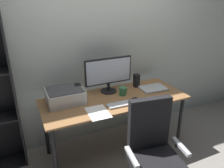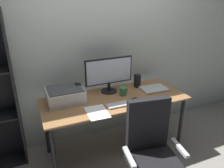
{
  "view_description": "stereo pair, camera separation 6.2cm",
  "coord_description": "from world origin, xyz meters",
  "views": [
    {
      "loc": [
        -0.98,
        -2.08,
        1.87
      ],
      "look_at": [
        -0.04,
        -0.01,
        0.93
      ],
      "focal_mm": 35.24,
      "sensor_mm": 36.0,
      "label": 1
    },
    {
      "loc": [
        -0.92,
        -2.1,
        1.87
      ],
      "look_at": [
        -0.04,
        -0.01,
        0.93
      ],
      "focal_mm": 35.24,
      "sensor_mm": 36.0,
      "label": 2
    }
  ],
  "objects": [
    {
      "name": "speaker_right",
      "position": [
        0.4,
        0.19,
        0.82
      ],
      "size": [
        0.06,
        0.07,
        0.17
      ],
      "primitive_type": "cube",
      "color": "black",
      "rests_on": "desk"
    },
    {
      "name": "desk",
      "position": [
        0.0,
        0.0,
        0.66
      ],
      "size": [
        1.68,
        0.68,
        0.74
      ],
      "color": "olive",
      "rests_on": "ground"
    },
    {
      "name": "mouse",
      "position": [
        0.19,
        -0.18,
        0.76
      ],
      "size": [
        0.07,
        0.1,
        0.03
      ],
      "primitive_type": "cube",
      "rotation": [
        0.0,
        0.0,
        0.19
      ],
      "color": "black",
      "rests_on": "desk"
    },
    {
      "name": "keyboard",
      "position": [
        -0.02,
        -0.19,
        0.75
      ],
      "size": [
        0.29,
        0.12,
        0.02
      ],
      "primitive_type": "cube",
      "rotation": [
        0.0,
        0.0,
        -0.02
      ],
      "color": "#B7BABC",
      "rests_on": "desk"
    },
    {
      "name": "ground_plane",
      "position": [
        0.0,
        0.0,
        0.0
      ],
      "size": [
        12.0,
        12.0,
        0.0
      ],
      "primitive_type": "plane",
      "color": "gray"
    },
    {
      "name": "printer",
      "position": [
        -0.54,
        0.14,
        0.82
      ],
      "size": [
        0.4,
        0.34,
        0.16
      ],
      "color": "silver",
      "rests_on": "desk"
    },
    {
      "name": "office_chair",
      "position": [
        0.04,
        -0.77,
        0.46
      ],
      "size": [
        0.55,
        0.54,
        1.01
      ],
      "rotation": [
        0.0,
        0.0,
        -0.14
      ],
      "color": "#B7BABC",
      "rests_on": "ground"
    },
    {
      "name": "monitor",
      "position": [
        0.01,
        0.2,
        0.99
      ],
      "size": [
        0.59,
        0.2,
        0.43
      ],
      "color": "black",
      "rests_on": "desk"
    },
    {
      "name": "coffee_mug",
      "position": [
        0.12,
        0.04,
        0.79
      ],
      "size": [
        0.1,
        0.09,
        0.1
      ],
      "color": "#387F51",
      "rests_on": "desk"
    },
    {
      "name": "laptop",
      "position": [
        0.56,
        0.03,
        0.75
      ],
      "size": [
        0.33,
        0.25,
        0.02
      ],
      "primitive_type": "cube",
      "rotation": [
        0.0,
        0.0,
        -0.07
      ],
      "color": "#B7BABC",
      "rests_on": "desk"
    },
    {
      "name": "speaker_left",
      "position": [
        -0.38,
        0.19,
        0.82
      ],
      "size": [
        0.06,
        0.07,
        0.17
      ],
      "primitive_type": "cube",
      "color": "black",
      "rests_on": "desk"
    },
    {
      "name": "back_wall",
      "position": [
        0.0,
        0.51,
        1.3
      ],
      "size": [
        6.4,
        0.1,
        2.6
      ],
      "primitive_type": "cube",
      "color": "beige",
      "rests_on": "ground"
    },
    {
      "name": "paper_sheet",
      "position": [
        -0.3,
        -0.23,
        0.74
      ],
      "size": [
        0.22,
        0.3,
        0.0
      ],
      "primitive_type": "cube",
      "rotation": [
        0.0,
        0.0,
        -0.04
      ],
      "color": "white",
      "rests_on": "desk"
    }
  ]
}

